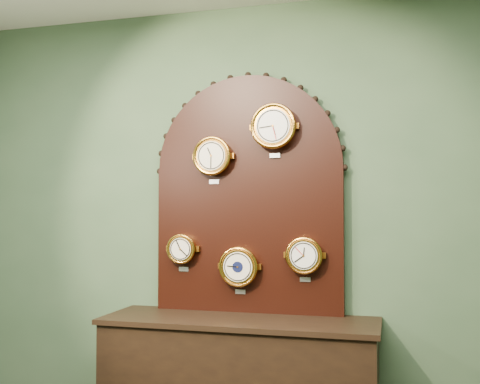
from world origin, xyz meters
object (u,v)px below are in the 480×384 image
(hygrometer, at_px, (182,249))
(tide_clock, at_px, (304,255))
(arabic_clock, at_px, (274,126))
(display_board, at_px, (248,186))
(roman_clock, at_px, (213,156))
(barometer, at_px, (239,267))

(hygrometer, height_order, tide_clock, hygrometer)
(hygrometer, bearing_deg, arabic_clock, -0.22)
(display_board, xyz_separation_m, roman_clock, (-0.22, -0.07, 0.19))
(hygrometer, relative_size, tide_clock, 0.88)
(hygrometer, distance_m, tide_clock, 0.79)
(roman_clock, height_order, arabic_clock, arabic_clock)
(barometer, distance_m, tide_clock, 0.42)
(display_board, bearing_deg, roman_clock, -162.73)
(roman_clock, xyz_separation_m, barometer, (0.17, -0.00, -0.69))
(display_board, relative_size, arabic_clock, 4.59)
(roman_clock, bearing_deg, display_board, 17.27)
(barometer, bearing_deg, display_board, 57.88)
(display_board, distance_m, hygrometer, 0.59)
(display_board, height_order, tide_clock, display_board)
(hygrometer, xyz_separation_m, tide_clock, (0.79, -0.00, -0.03))
(arabic_clock, distance_m, tide_clock, 0.81)
(barometer, bearing_deg, arabic_clock, -0.18)
(display_board, relative_size, tide_clock, 5.52)
(arabic_clock, xyz_separation_m, hygrometer, (-0.60, 0.00, -0.76))
(hygrometer, xyz_separation_m, barometer, (0.38, -0.00, -0.10))
(arabic_clock, xyz_separation_m, barometer, (-0.22, 0.00, -0.87))
(display_board, height_order, roman_clock, display_board)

